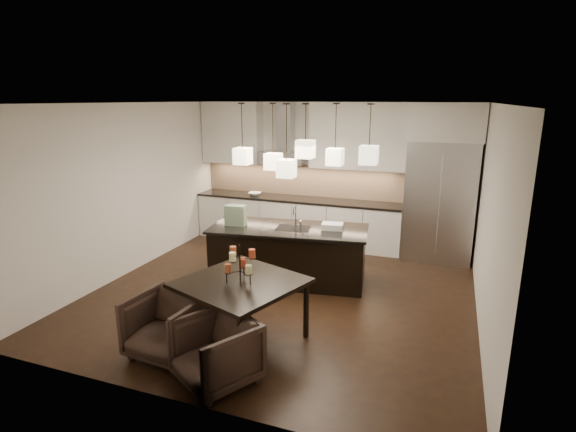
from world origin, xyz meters
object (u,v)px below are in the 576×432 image
(refrigerator, at_px, (439,201))
(armchair_right, at_px, (216,352))
(dining_table, at_px, (241,310))
(island_body, at_px, (289,255))
(armchair_left, at_px, (168,325))

(refrigerator, relative_size, armchair_right, 2.83)
(armchair_right, bearing_deg, dining_table, 128.30)
(island_body, height_order, dining_table, island_body)
(refrigerator, height_order, armchair_right, refrigerator)
(island_body, xyz_separation_m, armchair_right, (0.23, -2.82, -0.08))
(refrigerator, bearing_deg, dining_table, -118.43)
(refrigerator, height_order, island_body, refrigerator)
(dining_table, xyz_separation_m, armchair_left, (-0.65, -0.58, -0.02))
(refrigerator, distance_m, dining_table, 4.44)
(armchair_left, xyz_separation_m, armchair_right, (0.77, -0.28, -0.02))
(dining_table, distance_m, armchair_right, 0.87)
(island_body, xyz_separation_m, armchair_left, (-0.54, -2.54, -0.06))
(armchair_left, height_order, armchair_right, armchair_left)
(dining_table, bearing_deg, refrigerator, 81.24)
(dining_table, height_order, armchair_right, dining_table)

